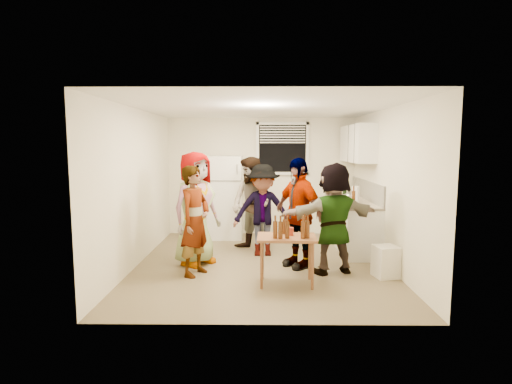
{
  "coord_description": "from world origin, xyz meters",
  "views": [
    {
      "loc": [
        -0.03,
        -6.34,
        1.91
      ],
      "look_at": [
        -0.09,
        0.21,
        1.15
      ],
      "focal_mm": 28.0,
      "sensor_mm": 36.0,
      "label": 1
    }
  ],
  "objects_px": {
    "serving_table": "(286,284)",
    "guest_back_right": "(263,255)",
    "refrigerator": "(225,197)",
    "guest_stripe": "(196,274)",
    "guest_grey": "(197,263)",
    "guest_orange": "(332,272)",
    "kettle": "(349,200)",
    "beer_bottle_counter": "(353,204)",
    "guest_black": "(297,266)",
    "beer_bottle_table": "(284,234)",
    "trash_bin": "(386,260)",
    "wine_bottle": "(345,194)",
    "guest_back_left": "(252,252)",
    "red_cup": "(291,235)",
    "blue_cup": "(346,205)"
  },
  "relations": [
    {
      "from": "beer_bottle_counter",
      "to": "guest_stripe",
      "type": "relative_size",
      "value": 0.14
    },
    {
      "from": "beer_bottle_counter",
      "to": "serving_table",
      "type": "bearing_deg",
      "value": -129.51
    },
    {
      "from": "beer_bottle_counter",
      "to": "beer_bottle_table",
      "type": "relative_size",
      "value": 1.13
    },
    {
      "from": "refrigerator",
      "to": "serving_table",
      "type": "xyz_separation_m",
      "value": [
        1.09,
        -2.85,
        -0.85
      ]
    },
    {
      "from": "kettle",
      "to": "serving_table",
      "type": "relative_size",
      "value": 0.26
    },
    {
      "from": "red_cup",
      "to": "guest_black",
      "type": "distance_m",
      "value": 1.03
    },
    {
      "from": "refrigerator",
      "to": "beer_bottle_table",
      "type": "bearing_deg",
      "value": -68.51
    },
    {
      "from": "beer_bottle_counter",
      "to": "serving_table",
      "type": "height_order",
      "value": "beer_bottle_counter"
    },
    {
      "from": "serving_table",
      "to": "guest_back_right",
      "type": "relative_size",
      "value": 0.5
    },
    {
      "from": "kettle",
      "to": "guest_orange",
      "type": "relative_size",
      "value": 0.13
    },
    {
      "from": "kettle",
      "to": "beer_bottle_counter",
      "type": "xyz_separation_m",
      "value": [
        -0.05,
        -0.58,
        0.0
      ]
    },
    {
      "from": "refrigerator",
      "to": "guest_back_left",
      "type": "distance_m",
      "value": 1.55
    },
    {
      "from": "guest_black",
      "to": "beer_bottle_table",
      "type": "bearing_deg",
      "value": -55.66
    },
    {
      "from": "guest_back_right",
      "to": "beer_bottle_table",
      "type": "bearing_deg",
      "value": -80.01
    },
    {
      "from": "beer_bottle_counter",
      "to": "guest_orange",
      "type": "distance_m",
      "value": 1.45
    },
    {
      "from": "guest_orange",
      "to": "guest_stripe",
      "type": "bearing_deg",
      "value": -13.24
    },
    {
      "from": "wine_bottle",
      "to": "guest_back_right",
      "type": "xyz_separation_m",
      "value": [
        -1.73,
        -1.47,
        -0.9
      ]
    },
    {
      "from": "kettle",
      "to": "beer_bottle_counter",
      "type": "bearing_deg",
      "value": -102.92
    },
    {
      "from": "blue_cup",
      "to": "wine_bottle",
      "type": "bearing_deg",
      "value": 79.06
    },
    {
      "from": "guest_back_left",
      "to": "serving_table",
      "type": "bearing_deg",
      "value": -26.7
    },
    {
      "from": "trash_bin",
      "to": "guest_stripe",
      "type": "bearing_deg",
      "value": 178.2
    },
    {
      "from": "serving_table",
      "to": "guest_orange",
      "type": "distance_m",
      "value": 0.9
    },
    {
      "from": "refrigerator",
      "to": "guest_stripe",
      "type": "distance_m",
      "value": 2.61
    },
    {
      "from": "red_cup",
      "to": "guest_stripe",
      "type": "xyz_separation_m",
      "value": [
        -1.38,
        0.34,
        -0.68
      ]
    },
    {
      "from": "beer_bottle_table",
      "to": "guest_orange",
      "type": "bearing_deg",
      "value": 26.43
    },
    {
      "from": "guest_stripe",
      "to": "guest_back_right",
      "type": "height_order",
      "value": "guest_back_right"
    },
    {
      "from": "trash_bin",
      "to": "guest_grey",
      "type": "distance_m",
      "value": 2.95
    },
    {
      "from": "guest_back_left",
      "to": "guest_black",
      "type": "distance_m",
      "value": 1.15
    },
    {
      "from": "wine_bottle",
      "to": "serving_table",
      "type": "relative_size",
      "value": 0.38
    },
    {
      "from": "guest_black",
      "to": "red_cup",
      "type": "bearing_deg",
      "value": -47.79
    },
    {
      "from": "red_cup",
      "to": "guest_black",
      "type": "xyz_separation_m",
      "value": [
        0.17,
        0.76,
        -0.68
      ]
    },
    {
      "from": "guest_back_right",
      "to": "wine_bottle",
      "type": "bearing_deg",
      "value": 37.87
    },
    {
      "from": "serving_table",
      "to": "kettle",
      "type": "bearing_deg",
      "value": 58.14
    },
    {
      "from": "wine_bottle",
      "to": "guest_back_right",
      "type": "relative_size",
      "value": 0.19
    },
    {
      "from": "guest_back_right",
      "to": "guest_grey",
      "type": "bearing_deg",
      "value": -156.22
    },
    {
      "from": "kettle",
      "to": "guest_stripe",
      "type": "xyz_separation_m",
      "value": [
        -2.63,
        -1.71,
        -0.9
      ]
    },
    {
      "from": "refrigerator",
      "to": "serving_table",
      "type": "height_order",
      "value": "refrigerator"
    },
    {
      "from": "guest_back_left",
      "to": "guest_back_right",
      "type": "xyz_separation_m",
      "value": [
        0.2,
        -0.21,
        0.0
      ]
    },
    {
      "from": "refrigerator",
      "to": "wine_bottle",
      "type": "distance_m",
      "value": 2.5
    },
    {
      "from": "kettle",
      "to": "guest_black",
      "type": "distance_m",
      "value": 1.91
    },
    {
      "from": "guest_grey",
      "to": "guest_back_right",
      "type": "bearing_deg",
      "value": -25.24
    },
    {
      "from": "guest_grey",
      "to": "guest_stripe",
      "type": "relative_size",
      "value": 1.12
    },
    {
      "from": "refrigerator",
      "to": "red_cup",
      "type": "height_order",
      "value": "refrigerator"
    },
    {
      "from": "guest_back_right",
      "to": "guest_orange",
      "type": "bearing_deg",
      "value": -45.1
    },
    {
      "from": "refrigerator",
      "to": "kettle",
      "type": "distance_m",
      "value": 2.51
    },
    {
      "from": "guest_grey",
      "to": "guest_stripe",
      "type": "bearing_deg",
      "value": -133.47
    },
    {
      "from": "serving_table",
      "to": "guest_stripe",
      "type": "height_order",
      "value": "serving_table"
    },
    {
      "from": "blue_cup",
      "to": "guest_back_left",
      "type": "bearing_deg",
      "value": 170.28
    },
    {
      "from": "serving_table",
      "to": "guest_back_right",
      "type": "height_order",
      "value": "serving_table"
    },
    {
      "from": "beer_bottle_counter",
      "to": "serving_table",
      "type": "relative_size",
      "value": 0.29
    }
  ]
}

